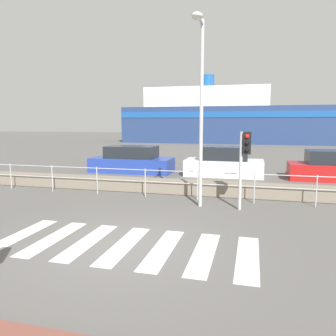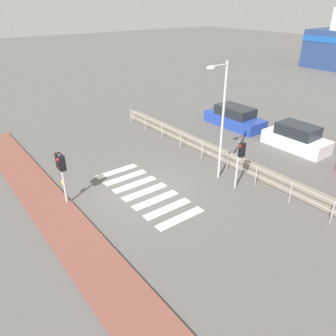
% 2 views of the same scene
% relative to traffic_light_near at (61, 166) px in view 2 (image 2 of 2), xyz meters
% --- Properties ---
extents(ground_plane, '(160.00, 160.00, 0.00)m').
position_rel_traffic_light_near_xyz_m(ground_plane, '(1.21, 3.35, -1.90)').
color(ground_plane, '#565451').
extents(sidewalk_brick, '(24.00, 1.80, 0.12)m').
position_rel_traffic_light_near_xyz_m(sidewalk_brick, '(1.21, -0.75, -1.84)').
color(sidewalk_brick, brown).
rests_on(sidewalk_brick, ground_plane).
extents(crosswalk, '(5.85, 2.40, 0.01)m').
position_rel_traffic_light_near_xyz_m(crosswalk, '(1.30, 3.35, -1.89)').
color(crosswalk, silver).
rests_on(crosswalk, ground_plane).
extents(seawall, '(19.47, 0.55, 0.53)m').
position_rel_traffic_light_near_xyz_m(seawall, '(1.21, 8.93, -1.63)').
color(seawall, slate).
rests_on(seawall, ground_plane).
extents(harbor_fence, '(17.56, 0.04, 1.06)m').
position_rel_traffic_light_near_xyz_m(harbor_fence, '(1.21, 8.05, -1.19)').
color(harbor_fence, '#B2B2B5').
rests_on(harbor_fence, ground_plane).
extents(traffic_light_near, '(0.58, 0.41, 2.44)m').
position_rel_traffic_light_near_xyz_m(traffic_light_near, '(0.00, 0.00, 0.00)').
color(traffic_light_near, '#B2B2B5').
rests_on(traffic_light_near, ground_plane).
extents(traffic_light_far, '(0.34, 0.32, 2.45)m').
position_rel_traffic_light_near_xyz_m(traffic_light_far, '(3.79, 7.07, -0.10)').
color(traffic_light_far, '#B2B2B5').
rests_on(traffic_light_far, ground_plane).
extents(streetlamp, '(0.32, 1.26, 5.85)m').
position_rel_traffic_light_near_xyz_m(streetlamp, '(2.41, 6.97, 1.76)').
color(streetlamp, '#B2B2B5').
rests_on(streetlamp, ground_plane).
extents(parked_car_blue, '(4.51, 1.84, 1.45)m').
position_rel_traffic_light_near_xyz_m(parked_car_blue, '(-2.45, 13.73, -1.28)').
color(parked_car_blue, '#233D9E').
rests_on(parked_car_blue, ground_plane).
extents(parked_car_white, '(3.95, 1.75, 1.52)m').
position_rel_traffic_light_near_xyz_m(parked_car_white, '(2.62, 13.73, -1.25)').
color(parked_car_white, silver).
rests_on(parked_car_white, ground_plane).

